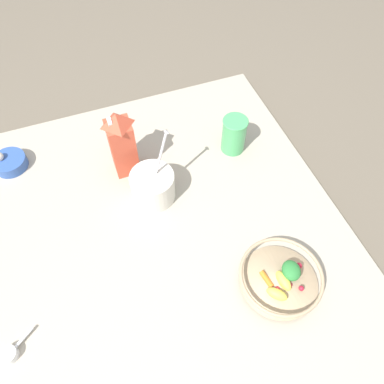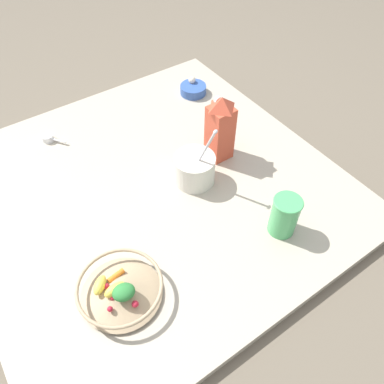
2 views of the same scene
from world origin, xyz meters
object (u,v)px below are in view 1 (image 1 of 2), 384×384
object	(u,v)px
fruit_bowl	(281,278)
drinking_cup	(234,134)
yogurt_tub	(153,185)
milk_carton	(122,143)
garlic_bowl	(9,162)

from	to	relation	value
fruit_bowl	drinking_cup	distance (m)	0.51
drinking_cup	yogurt_tub	bearing A→B (deg)	-72.78
fruit_bowl	drinking_cup	world-z (taller)	drinking_cup
drinking_cup	milk_carton	bearing A→B (deg)	-96.56
yogurt_tub	milk_carton	bearing A→B (deg)	-159.63
drinking_cup	garlic_bowl	world-z (taller)	drinking_cup
yogurt_tub	garlic_bowl	size ratio (longest dim) A/B	2.23
fruit_bowl	milk_carton	xyz separation A→B (m)	(-0.55, -0.29, 0.09)
milk_carton	drinking_cup	world-z (taller)	milk_carton
milk_carton	garlic_bowl	xyz separation A→B (m)	(-0.15, -0.37, -0.10)
milk_carton	fruit_bowl	bearing A→B (deg)	28.05
fruit_bowl	drinking_cup	bearing A→B (deg)	170.76
drinking_cup	fruit_bowl	bearing A→B (deg)	-9.24
garlic_bowl	milk_carton	bearing A→B (deg)	68.64
fruit_bowl	yogurt_tub	distance (m)	0.47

